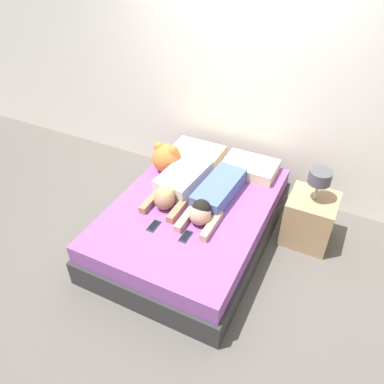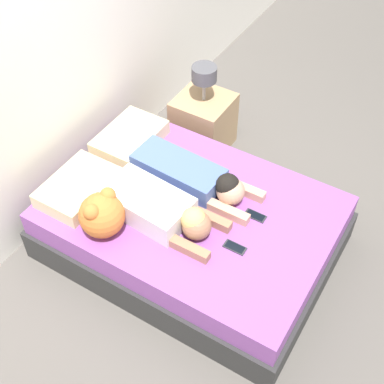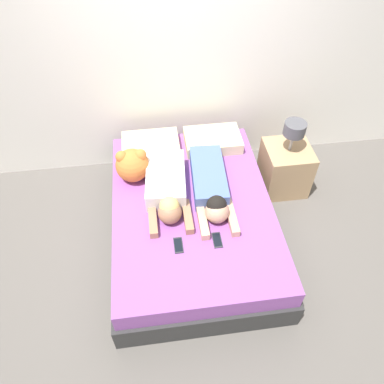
# 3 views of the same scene
# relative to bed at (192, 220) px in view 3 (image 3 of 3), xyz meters

# --- Properties ---
(ground_plane) EXTENTS (12.00, 12.00, 0.00)m
(ground_plane) POSITION_rel_bed_xyz_m (0.00, 0.00, -0.23)
(ground_plane) COLOR #5B5651
(wall_back) EXTENTS (12.00, 0.06, 2.60)m
(wall_back) POSITION_rel_bed_xyz_m (0.00, 1.19, 1.07)
(wall_back) COLOR white
(wall_back) RESTS_ON ground_plane
(bed) EXTENTS (1.50, 2.09, 0.47)m
(bed) POSITION_rel_bed_xyz_m (0.00, 0.00, 0.00)
(bed) COLOR #2D2D2D
(bed) RESTS_ON ground_plane
(pillow_head_left) EXTENTS (0.58, 0.40, 0.12)m
(pillow_head_left) POSITION_rel_bed_xyz_m (-0.32, 0.79, 0.30)
(pillow_head_left) COLOR beige
(pillow_head_left) RESTS_ON bed
(pillow_head_right) EXTENTS (0.58, 0.40, 0.12)m
(pillow_head_right) POSITION_rel_bed_xyz_m (0.32, 0.79, 0.30)
(pillow_head_right) COLOR beige
(pillow_head_right) RESTS_ON bed
(person_left) EXTENTS (0.41, 0.92, 0.24)m
(person_left) POSITION_rel_bed_xyz_m (-0.21, 0.12, 0.34)
(person_left) COLOR silver
(person_left) RESTS_ON bed
(person_right) EXTENTS (0.34, 1.02, 0.24)m
(person_right) POSITION_rel_bed_xyz_m (0.19, 0.08, 0.33)
(person_right) COLOR #4C66A5
(person_right) RESTS_ON bed
(cell_phone_left) EXTENTS (0.07, 0.16, 0.01)m
(cell_phone_left) POSITION_rel_bed_xyz_m (-0.17, -0.45, 0.25)
(cell_phone_left) COLOR #2D2D33
(cell_phone_left) RESTS_ON bed
(cell_phone_right) EXTENTS (0.07, 0.16, 0.01)m
(cell_phone_right) POSITION_rel_bed_xyz_m (0.15, -0.44, 0.25)
(cell_phone_right) COLOR #2D2D33
(cell_phone_right) RESTS_ON bed
(plush_toy) EXTENTS (0.32, 0.32, 0.33)m
(plush_toy) POSITION_rel_bed_xyz_m (-0.51, 0.41, 0.41)
(plush_toy) COLOR orange
(plush_toy) RESTS_ON bed
(nightstand) EXTENTS (0.47, 0.47, 0.86)m
(nightstand) POSITION_rel_bed_xyz_m (1.08, 0.54, 0.06)
(nightstand) COLOR tan
(nightstand) RESTS_ON ground_plane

